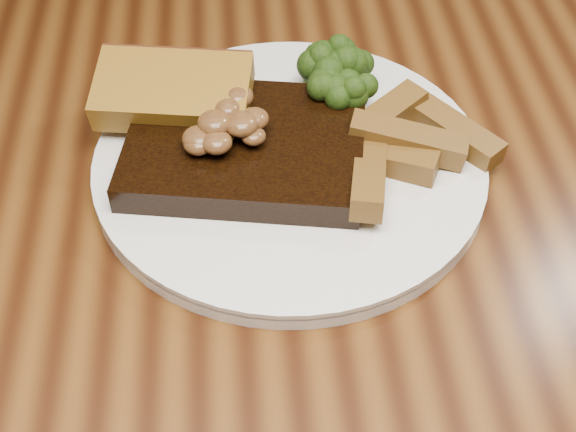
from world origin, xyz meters
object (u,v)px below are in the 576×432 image
object	(u,v)px
chair_far	(79,68)
plate	(290,165)
potato_wedges	(395,159)
dining_table	(302,306)
garlic_bread	(176,112)
steak	(246,148)

from	to	relation	value
chair_far	plate	distance (m)	0.61
potato_wedges	dining_table	bearing A→B (deg)	-147.51
chair_far	garlic_bread	distance (m)	0.55
chair_far	garlic_bread	world-z (taller)	chair_far
dining_table	plate	bearing A→B (deg)	94.32
plate	chair_far	bearing A→B (deg)	118.03
steak	garlic_bread	bearing A→B (deg)	148.20
dining_table	steak	world-z (taller)	steak
garlic_bread	chair_far	bearing A→B (deg)	120.55
plate	potato_wedges	distance (m)	0.08
chair_far	potato_wedges	bearing A→B (deg)	142.31
potato_wedges	plate	bearing A→B (deg)	167.21
chair_far	steak	bearing A→B (deg)	133.35
chair_far	plate	size ratio (longest dim) A/B	2.96
chair_far	plate	world-z (taller)	chair_far
plate	steak	xyz separation A→B (m)	(-0.03, 0.00, 0.02)
garlic_bread	potato_wedges	distance (m)	0.18
plate	steak	bearing A→B (deg)	177.69
dining_table	steak	size ratio (longest dim) A/B	8.81
dining_table	steak	bearing A→B (deg)	120.18
steak	potato_wedges	xyz separation A→B (m)	(0.11, -0.02, -0.00)
dining_table	plate	distance (m)	0.12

